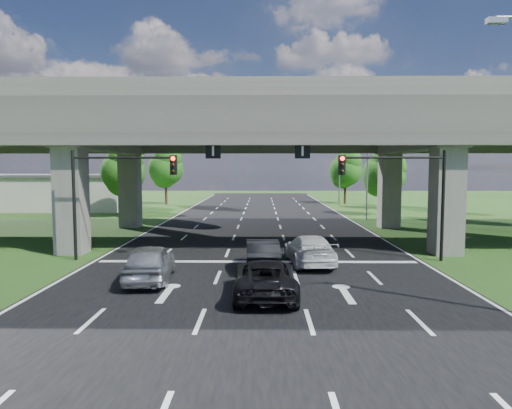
{
  "coord_description": "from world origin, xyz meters",
  "views": [
    {
      "loc": [
        0.24,
        -20.61,
        5.05
      ],
      "look_at": [
        -0.15,
        8.59,
        2.7
      ],
      "focal_mm": 32.0,
      "sensor_mm": 36.0,
      "label": 1
    }
  ],
  "objects_px": {
    "car_silver": "(150,263)",
    "streetlight_beyond": "(337,162)",
    "streetlight_far": "(363,160)",
    "car_trailing": "(265,278)",
    "signal_left": "(113,184)",
    "car_white": "(309,250)",
    "signal_right": "(403,184)",
    "car_dark": "(262,254)"
  },
  "relations": [
    {
      "from": "signal_right",
      "to": "car_trailing",
      "type": "xyz_separation_m",
      "value": [
        -7.44,
        -6.94,
        -3.44
      ]
    },
    {
      "from": "signal_right",
      "to": "streetlight_beyond",
      "type": "xyz_separation_m",
      "value": [
        2.27,
        36.06,
        1.66
      ]
    },
    {
      "from": "car_trailing",
      "to": "car_white",
      "type": "bearing_deg",
      "value": -111.73
    },
    {
      "from": "car_dark",
      "to": "car_white",
      "type": "distance_m",
      "value": 2.74
    },
    {
      "from": "streetlight_beyond",
      "to": "car_trailing",
      "type": "bearing_deg",
      "value": -102.73
    },
    {
      "from": "car_silver",
      "to": "car_dark",
      "type": "relative_size",
      "value": 1.06
    },
    {
      "from": "signal_left",
      "to": "car_white",
      "type": "height_order",
      "value": "signal_left"
    },
    {
      "from": "car_dark",
      "to": "car_trailing",
      "type": "height_order",
      "value": "car_dark"
    },
    {
      "from": "signal_left",
      "to": "streetlight_far",
      "type": "xyz_separation_m",
      "value": [
        17.92,
        20.06,
        1.66
      ]
    },
    {
      "from": "streetlight_beyond",
      "to": "car_trailing",
      "type": "relative_size",
      "value": 1.95
    },
    {
      "from": "car_silver",
      "to": "car_trailing",
      "type": "distance_m",
      "value": 5.63
    },
    {
      "from": "signal_left",
      "to": "car_white",
      "type": "bearing_deg",
      "value": -5.11
    },
    {
      "from": "signal_right",
      "to": "car_silver",
      "type": "bearing_deg",
      "value": -159.81
    },
    {
      "from": "streetlight_beyond",
      "to": "car_white",
      "type": "relative_size",
      "value": 1.92
    },
    {
      "from": "car_trailing",
      "to": "car_silver",
      "type": "bearing_deg",
      "value": -24.7
    },
    {
      "from": "signal_right",
      "to": "car_trailing",
      "type": "height_order",
      "value": "signal_right"
    },
    {
      "from": "car_trailing",
      "to": "streetlight_beyond",
      "type": "bearing_deg",
      "value": -103.15
    },
    {
      "from": "signal_left",
      "to": "car_silver",
      "type": "height_order",
      "value": "signal_left"
    },
    {
      "from": "streetlight_far",
      "to": "car_dark",
      "type": "relative_size",
      "value": 2.2
    },
    {
      "from": "car_dark",
      "to": "car_trailing",
      "type": "bearing_deg",
      "value": 89.27
    },
    {
      "from": "signal_right",
      "to": "car_dark",
      "type": "height_order",
      "value": "signal_right"
    },
    {
      "from": "car_silver",
      "to": "streetlight_beyond",
      "type": "bearing_deg",
      "value": -115.55
    },
    {
      "from": "streetlight_beyond",
      "to": "car_silver",
      "type": "height_order",
      "value": "streetlight_beyond"
    },
    {
      "from": "signal_right",
      "to": "car_dark",
      "type": "distance_m",
      "value": 8.57
    },
    {
      "from": "signal_right",
      "to": "streetlight_beyond",
      "type": "bearing_deg",
      "value": 86.39
    },
    {
      "from": "signal_right",
      "to": "car_dark",
      "type": "bearing_deg",
      "value": -164.08
    },
    {
      "from": "signal_right",
      "to": "signal_left",
      "type": "distance_m",
      "value": 15.65
    },
    {
      "from": "car_dark",
      "to": "car_trailing",
      "type": "relative_size",
      "value": 0.88
    },
    {
      "from": "signal_left",
      "to": "car_white",
      "type": "relative_size",
      "value": 1.15
    },
    {
      "from": "car_silver",
      "to": "car_dark",
      "type": "bearing_deg",
      "value": -159.3
    },
    {
      "from": "signal_right",
      "to": "streetlight_beyond",
      "type": "relative_size",
      "value": 0.6
    },
    {
      "from": "signal_right",
      "to": "car_white",
      "type": "height_order",
      "value": "signal_right"
    },
    {
      "from": "streetlight_far",
      "to": "car_dark",
      "type": "xyz_separation_m",
      "value": [
        -9.84,
        -22.21,
        -5.07
      ]
    },
    {
      "from": "signal_left",
      "to": "streetlight_far",
      "type": "bearing_deg",
      "value": 48.22
    },
    {
      "from": "car_trailing",
      "to": "signal_left",
      "type": "bearing_deg",
      "value": -40.64
    },
    {
      "from": "car_silver",
      "to": "car_trailing",
      "type": "xyz_separation_m",
      "value": [
        5.13,
        -2.32,
        -0.11
      ]
    },
    {
      "from": "car_silver",
      "to": "car_white",
      "type": "distance_m",
      "value": 8.33
    },
    {
      "from": "signal_right",
      "to": "car_trailing",
      "type": "distance_m",
      "value": 10.74
    },
    {
      "from": "car_white",
      "to": "car_silver",
      "type": "bearing_deg",
      "value": 20.74
    },
    {
      "from": "streetlight_far",
      "to": "car_silver",
      "type": "xyz_separation_m",
      "value": [
        -14.85,
        -24.68,
        -5.0
      ]
    },
    {
      "from": "car_silver",
      "to": "car_trailing",
      "type": "height_order",
      "value": "car_silver"
    },
    {
      "from": "signal_left",
      "to": "streetlight_beyond",
      "type": "relative_size",
      "value": 0.6
    }
  ]
}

